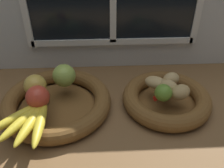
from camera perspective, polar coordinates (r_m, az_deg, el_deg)
The scene contains 14 objects.
ground_plane at distance 85.92cm, azimuth 1.17°, elevation -6.80°, with size 140.00×90.00×3.00cm, color brown.
back_wall at distance 97.30cm, azimuth 0.17°, elevation 18.61°, with size 140.00×4.60×55.00cm.
fruit_bowl_left at distance 86.27cm, azimuth -12.43°, elevation -4.07°, with size 36.41×36.41×5.42cm.
fruit_bowl_right at distance 87.64cm, azimuth 12.22°, elevation -3.30°, with size 29.90×29.90×5.42cm.
apple_green_back at distance 86.48cm, azimuth -10.81°, elevation 1.90°, with size 7.78×7.78×7.78cm, color #99B74C.
apple_red_front at distance 79.22cm, azimuth -16.50°, elevation -2.89°, with size 7.24×7.24×7.24cm, color #CC422D.
apple_golden_left at distance 84.48cm, azimuth -17.03°, elevation -0.32°, with size 7.21×7.21×7.21cm, color gold.
banana_bunch_front at distance 75.61cm, azimuth -18.38°, elevation -7.71°, with size 15.98×19.86×2.84cm.
potato_large at distance 84.54cm, azimuth 12.65°, elevation -0.58°, with size 6.38×4.61×4.57cm, color tan.
potato_small at distance 82.95cm, azimuth 15.28°, elevation -1.76°, with size 6.65×5.01×4.76cm, color tan.
potato_oblong at distance 86.05cm, azimuth 9.91°, elevation 0.29°, with size 7.65×4.98×4.01cm, color tan.
potato_back at distance 88.51cm, azimuth 13.26°, elevation 1.12°, with size 6.06×4.61×4.48cm, color tan.
lime_near at distance 80.64cm, azimuth 11.56°, elevation -1.96°, with size 5.60×5.60×5.60cm, color olive.
chili_pepper at distance 83.67cm, azimuth 12.92°, elevation -2.31°, with size 1.67×1.67×11.34cm, color red.
Camera 1 is at (-4.85, -63.04, 56.68)cm, focal length 40.29 mm.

